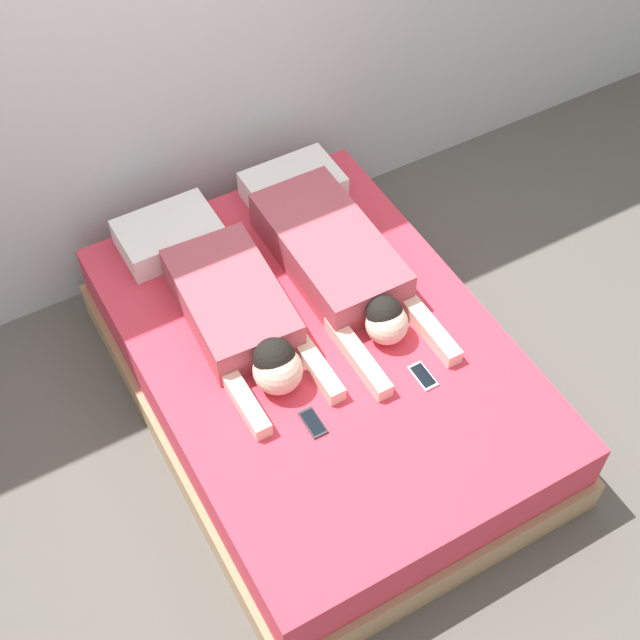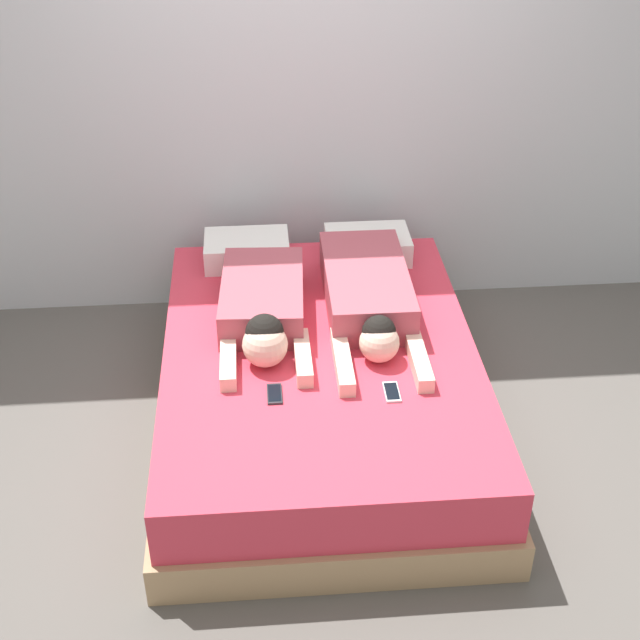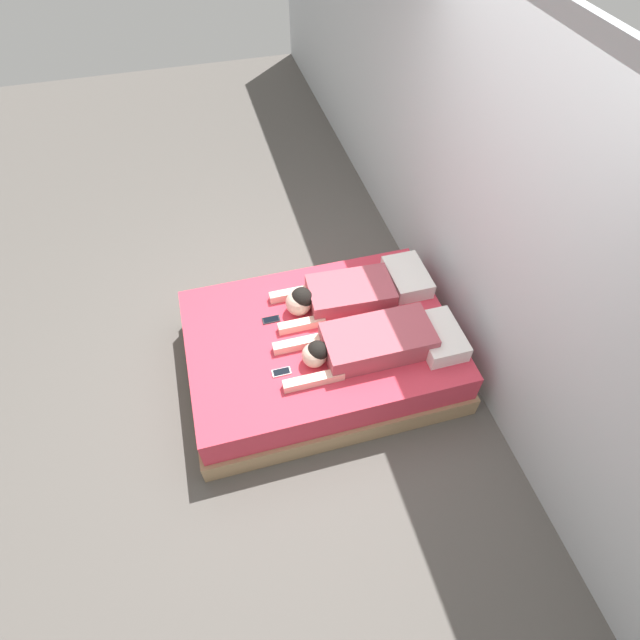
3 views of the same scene
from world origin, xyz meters
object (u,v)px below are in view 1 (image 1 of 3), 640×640
person_right (340,263)px  pillow_head_left (168,235)px  bed (320,373)px  pillow_head_right (293,187)px  cell_phone_right (423,376)px  cell_phone_left (313,423)px  person_left (243,319)px

person_right → pillow_head_left: bearing=136.3°
bed → pillow_head_left: size_ratio=4.69×
pillow_head_right → person_right: size_ratio=0.39×
pillow_head_left → cell_phone_right: pillow_head_left is taller
person_right → cell_phone_left: (-0.47, -0.61, -0.09)m
person_left → person_right: 0.51m
pillow_head_left → cell_phone_left: bearing=-85.0°
pillow_head_left → pillow_head_right: bearing=0.0°
pillow_head_right → pillow_head_left: bearing=180.0°
bed → cell_phone_left: (-0.22, -0.33, 0.23)m
pillow_head_left → cell_phone_left: 1.16m
pillow_head_right → cell_phone_right: bearing=-92.1°
bed → pillow_head_right: size_ratio=4.69×
pillow_head_right → person_right: person_right is taller
person_right → cell_phone_right: 0.64m
pillow_head_right → cell_phone_right: 1.18m
bed → pillow_head_left: 0.93m
cell_phone_left → cell_phone_right: 0.50m
bed → person_left: (-0.25, 0.20, 0.32)m
bed → cell_phone_right: size_ratio=15.21×
bed → pillow_head_left: pillow_head_left is taller
pillow_head_left → person_left: bearing=-83.6°
pillow_head_right → cell_phone_left: pillow_head_right is taller
bed → person_right: 0.49m
person_right → cell_phone_left: bearing=-128.0°
bed → pillow_head_right: pillow_head_right is taller
person_left → cell_phone_right: (0.53, -0.56, -0.09)m
pillow_head_right → cell_phone_left: 1.28m
pillow_head_left → pillow_head_right: same height
pillow_head_left → cell_phone_right: 1.33m
pillow_head_left → cell_phone_right: bearing=-63.2°
bed → person_right: bearing=47.1°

